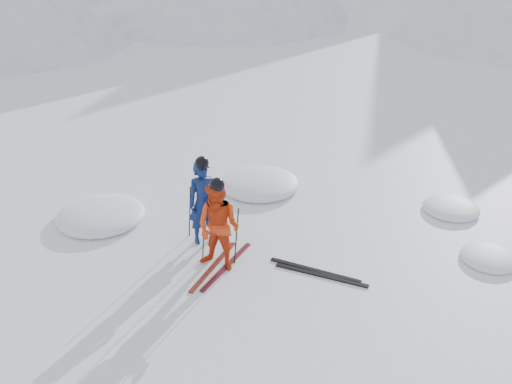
{
  "coord_description": "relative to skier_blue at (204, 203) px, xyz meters",
  "views": [
    {
      "loc": [
        -1.63,
        -8.5,
        5.68
      ],
      "look_at": [
        -1.73,
        0.5,
        1.1
      ],
      "focal_mm": 38.0,
      "sensor_mm": 36.0,
      "label": 1
    }
  ],
  "objects": [
    {
      "name": "ski_loose_a",
      "position": [
        2.06,
        -1.01,
        -0.83
      ],
      "size": [
        1.59,
        0.78,
        0.03
      ],
      "primitive_type": "cube",
      "rotation": [
        0.0,
        0.0,
        1.15
      ],
      "color": "black",
      "rests_on": "ground"
    },
    {
      "name": "skier_red",
      "position": [
        0.35,
        -0.9,
        -0.0
      ],
      "size": [
        1.01,
        0.92,
        1.68
      ],
      "primitive_type": "imported",
      "rotation": [
        0.0,
        0.0,
        -0.43
      ],
      "color": "red",
      "rests_on": "ground"
    },
    {
      "name": "pole_blue_right",
      "position": [
        0.25,
        0.25,
        -0.28
      ],
      "size": [
        0.11,
        0.07,
        1.12
      ],
      "primitive_type": "cylinder",
      "rotation": [
        -0.04,
        0.08,
        0.0
      ],
      "color": "black",
      "rests_on": "ground"
    },
    {
      "name": "skier_blue",
      "position": [
        0.0,
        0.0,
        0.0
      ],
      "size": [
        0.72,
        0.6,
        1.68
      ],
      "primitive_type": "imported",
      "rotation": [
        0.0,
        0.0,
        0.37
      ],
      "color": "navy",
      "rests_on": "ground"
    },
    {
      "name": "snow_lumps",
      "position": [
        0.49,
        1.43,
        -0.84
      ],
      "size": [
        9.04,
        4.47,
        0.41
      ],
      "color": "white",
      "rests_on": "ground"
    },
    {
      "name": "pole_red_right",
      "position": [
        0.65,
        -0.75,
        -0.28
      ],
      "size": [
        0.11,
        0.08,
        1.12
      ],
      "primitive_type": "cylinder",
      "rotation": [
        -0.05,
        0.08,
        0.0
      ],
      "color": "black",
      "rests_on": "ground"
    },
    {
      "name": "pole_blue_left",
      "position": [
        -0.3,
        0.15,
        -0.28
      ],
      "size": [
        0.11,
        0.08,
        1.12
      ],
      "primitive_type": "cylinder",
      "rotation": [
        0.05,
        0.08,
        0.0
      ],
      "color": "black",
      "rests_on": "ground"
    },
    {
      "name": "ski_worn_left",
      "position": [
        0.23,
        -0.9,
        -0.83
      ],
      "size": [
        0.74,
        1.6,
        0.03
      ],
      "primitive_type": "cube",
      "rotation": [
        0.0,
        0.0,
        -0.4
      ],
      "color": "black",
      "rests_on": "ground"
    },
    {
      "name": "ski_worn_right",
      "position": [
        0.47,
        -0.9,
        -0.83
      ],
      "size": [
        0.84,
        1.56,
        0.03
      ],
      "primitive_type": "cube",
      "rotation": [
        0.0,
        0.0,
        -0.46
      ],
      "color": "black",
      "rests_on": "ground"
    },
    {
      "name": "pole_red_left",
      "position": [
        0.05,
        -0.65,
        -0.28
      ],
      "size": [
        0.11,
        0.09,
        1.12
      ],
      "primitive_type": "cylinder",
      "rotation": [
        0.06,
        0.08,
        0.0
      ],
      "color": "black",
      "rests_on": "ground"
    },
    {
      "name": "ski_loose_b",
      "position": [
        2.16,
        -1.16,
        -0.83
      ],
      "size": [
        1.61,
        0.73,
        0.03
      ],
      "primitive_type": "cube",
      "rotation": [
        0.0,
        0.0,
        1.18
      ],
      "color": "black",
      "rests_on": "ground"
    },
    {
      "name": "ground",
      "position": [
        2.72,
        -0.55,
        -0.84
      ],
      "size": [
        160.0,
        160.0,
        0.0
      ],
      "primitive_type": "plane",
      "color": "white",
      "rests_on": "ground"
    }
  ]
}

